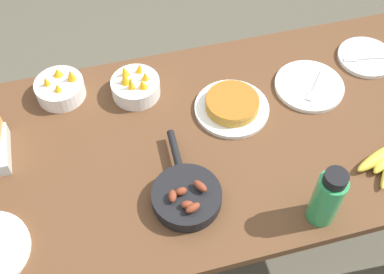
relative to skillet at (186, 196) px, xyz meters
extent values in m
plane|color=#565142|center=(0.07, 0.21, -0.79)|extent=(14.00, 14.00, 0.00)
cube|color=brown|center=(0.07, 0.21, -0.05)|extent=(1.87, 0.87, 0.03)
cylinder|color=brown|center=(0.95, 0.58, -0.43)|extent=(0.07, 0.07, 0.73)
ellipsoid|color=gold|center=(0.63, -0.01, -0.01)|extent=(0.20, 0.10, 0.04)
cylinder|color=black|center=(0.00, 0.00, -0.02)|extent=(0.21, 0.21, 0.01)
cylinder|color=black|center=(0.00, 0.00, 0.00)|extent=(0.21, 0.21, 0.04)
cylinder|color=black|center=(0.01, 0.17, 0.01)|extent=(0.03, 0.14, 0.02)
ellipsoid|color=brown|center=(0.04, 0.00, 0.04)|extent=(0.05, 0.06, 0.03)
ellipsoid|color=brown|center=(-0.04, -0.01, 0.04)|extent=(0.04, 0.05, 0.03)
ellipsoid|color=brown|center=(0.00, -0.06, 0.04)|extent=(0.05, 0.04, 0.03)
ellipsoid|color=brown|center=(-0.02, 0.00, 0.04)|extent=(0.04, 0.03, 0.03)
ellipsoid|color=brown|center=(-0.01, -0.05, 0.04)|extent=(0.04, 0.03, 0.03)
cylinder|color=white|center=(0.24, 0.31, -0.02)|extent=(0.26, 0.26, 0.02)
cylinder|color=gold|center=(0.24, 0.31, 0.01)|extent=(0.18, 0.18, 0.04)
cylinder|color=#9B601E|center=(0.24, 0.31, 0.03)|extent=(0.18, 0.18, 0.00)
cylinder|color=white|center=(0.54, 0.34, -0.02)|extent=(0.25, 0.25, 0.02)
cylinder|color=silver|center=(0.57, 0.34, -0.01)|extent=(0.08, 0.09, 0.01)
cube|color=silver|center=(0.52, 0.28, -0.01)|extent=(0.04, 0.05, 0.00)
cylinder|color=white|center=(0.81, 0.42, -0.02)|extent=(0.21, 0.21, 0.02)
cylinder|color=silver|center=(0.83, 0.40, -0.01)|extent=(0.13, 0.03, 0.01)
cube|color=silver|center=(0.74, 0.41, -0.01)|extent=(0.06, 0.03, 0.00)
cylinder|color=white|center=(-0.06, 0.47, 0.00)|extent=(0.17, 0.17, 0.06)
cone|color=#F4A819|center=(-0.03, 0.46, 0.05)|extent=(0.03, 0.04, 0.05)
cone|color=#F4A819|center=(-0.04, 0.51, 0.05)|extent=(0.04, 0.04, 0.05)
cone|color=#F4A819|center=(-0.09, 0.50, 0.05)|extent=(0.05, 0.05, 0.06)
cone|color=#F4A819|center=(-0.10, 0.47, 0.05)|extent=(0.04, 0.04, 0.06)
cone|color=#F4A819|center=(-0.08, 0.44, 0.06)|extent=(0.04, 0.04, 0.06)
cone|color=#F4A819|center=(-0.04, 0.43, 0.05)|extent=(0.05, 0.05, 0.05)
cylinder|color=white|center=(-0.32, 0.53, 0.00)|extent=(0.17, 0.17, 0.06)
cone|color=#F4A819|center=(-0.27, 0.53, 0.06)|extent=(0.04, 0.05, 0.06)
cone|color=#F4A819|center=(-0.32, 0.56, 0.05)|extent=(0.05, 0.04, 0.04)
cone|color=#F4A819|center=(-0.36, 0.52, 0.05)|extent=(0.03, 0.04, 0.05)
cone|color=#F4A819|center=(-0.32, 0.49, 0.05)|extent=(0.04, 0.03, 0.04)
cylinder|color=#2D9351|center=(0.37, -0.15, 0.07)|extent=(0.08, 0.08, 0.19)
cylinder|color=black|center=(0.37, -0.15, 0.18)|extent=(0.07, 0.07, 0.03)
camera|label=1|loc=(-0.16, -0.69, 1.26)|focal=45.00mm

